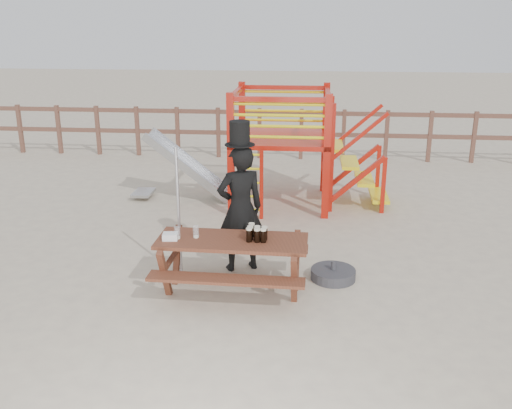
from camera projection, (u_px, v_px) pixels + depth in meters
name	position (u px, v px, depth m)	size (l,w,h in m)	color
ground	(249.00, 289.00, 7.19)	(60.00, 60.00, 0.00)	beige
back_fence	(280.00, 128.00, 13.57)	(15.09, 0.09, 1.20)	brown
playground_fort	(277.00, 145.00, 10.23)	(4.71, 1.84, 2.10)	#B6190C
picnic_table	(232.00, 259.00, 6.99)	(1.85, 1.30, 0.71)	brown
man_with_hat	(240.00, 205.00, 7.51)	(0.74, 0.63, 2.03)	black
metal_pole	(179.00, 214.00, 7.26)	(0.04, 0.04, 1.76)	#B2B2B7
parasol_base	(333.00, 274.00, 7.45)	(0.59, 0.59, 0.25)	#343439
paper_bag	(170.00, 236.00, 6.89)	(0.18, 0.14, 0.08)	white
stout_pints	(256.00, 233.00, 6.85)	(0.25, 0.25, 0.17)	black
empty_glasses	(187.00, 233.00, 6.92)	(0.29, 0.13, 0.15)	silver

